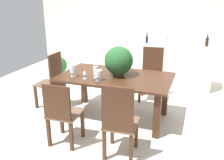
{
  "coord_description": "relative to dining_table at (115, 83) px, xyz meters",
  "views": [
    {
      "loc": [
        1.27,
        -3.81,
        2.04
      ],
      "look_at": [
        -0.05,
        -0.2,
        0.7
      ],
      "focal_mm": 39.25,
      "sensor_mm": 36.0,
      "label": 1
    }
  ],
  "objects": [
    {
      "name": "chair_near_left",
      "position": [
        -0.41,
        -1.05,
        -0.11
      ],
      "size": [
        0.44,
        0.46,
        0.94
      ],
      "rotation": [
        0.0,
        0.0,
        3.18
      ],
      "color": "#422616",
      "rests_on": "ground"
    },
    {
      "name": "wine_bottle_green",
      "position": [
        0.53,
        1.94,
        0.44
      ],
      "size": [
        0.07,
        0.07,
        0.3
      ],
      "color": "#B2BFB7",
      "rests_on": "kitchen_counter"
    },
    {
      "name": "chair_head_end",
      "position": [
        -1.24,
        -0.0,
        -0.07
      ],
      "size": [
        0.43,
        0.4,
        1.05
      ],
      "rotation": [
        0.0,
        0.0,
        -1.57
      ],
      "color": "#422616",
      "rests_on": "ground"
    },
    {
      "name": "wine_bottle_dark",
      "position": [
        0.09,
        1.95,
        0.42
      ],
      "size": [
        0.06,
        0.06,
        0.25
      ],
      "color": "#0F1E38",
      "rests_on": "kitchen_counter"
    },
    {
      "name": "crystal_vase_left",
      "position": [
        -0.64,
        -0.26,
        0.25
      ],
      "size": [
        0.1,
        0.1,
        0.2
      ],
      "color": "silver",
      "rests_on": "dining_table"
    },
    {
      "name": "crystal_vase_right",
      "position": [
        -0.17,
        -0.31,
        0.24
      ],
      "size": [
        0.12,
        0.12,
        0.17
      ],
      "color": "silver",
      "rests_on": "dining_table"
    },
    {
      "name": "wine_bottle_tall",
      "position": [
        1.4,
        2.04,
        0.44
      ],
      "size": [
        0.06,
        0.06,
        0.27
      ],
      "color": "black",
      "rests_on": "kitchen_counter"
    },
    {
      "name": "wine_glass",
      "position": [
        -0.42,
        -0.3,
        0.23
      ],
      "size": [
        0.06,
        0.06,
        0.14
      ],
      "color": "silver",
      "rests_on": "dining_table"
    },
    {
      "name": "crystal_vase_center_near",
      "position": [
        -0.27,
        -0.19,
        0.24
      ],
      "size": [
        0.08,
        0.08,
        0.19
      ],
      "color": "silver",
      "rests_on": "dining_table"
    },
    {
      "name": "chair_near_right",
      "position": [
        0.43,
        -1.06,
        -0.07
      ],
      "size": [
        0.46,
        0.49,
        1.04
      ],
      "rotation": [
        0.0,
        0.0,
        3.23
      ],
      "color": "#422616",
      "rests_on": "ground"
    },
    {
      "name": "potted_plant_floor",
      "position": [
        -2.07,
        1.56,
        -0.33
      ],
      "size": [
        0.39,
        0.39,
        0.54
      ],
      "color": "brown",
      "rests_on": "ground"
    },
    {
      "name": "dining_table",
      "position": [
        0.0,
        0.0,
        0.0
      ],
      "size": [
        1.85,
        1.07,
        0.76
      ],
      "color": "#422616",
      "rests_on": "ground"
    },
    {
      "name": "flower_centerpiece",
      "position": [
        0.05,
        0.03,
        0.38
      ],
      "size": [
        0.47,
        0.47,
        0.49
      ],
      "color": "#4C3828",
      "rests_on": "dining_table"
    },
    {
      "name": "ground_plane",
      "position": [
        0.0,
        0.16,
        -0.63
      ],
      "size": [
        7.04,
        7.04,
        0.0
      ],
      "primitive_type": "plane",
      "color": "silver"
    },
    {
      "name": "chair_far_right",
      "position": [
        0.41,
        1.06,
        -0.06
      ],
      "size": [
        0.47,
        0.45,
        1.05
      ],
      "rotation": [
        0.0,
        0.0,
        0.06
      ],
      "color": "#422616",
      "rests_on": "ground"
    },
    {
      "name": "back_wall",
      "position": [
        0.0,
        2.76,
        0.67
      ],
      "size": [
        6.4,
        0.1,
        2.6
      ],
      "primitive_type": "cube",
      "color": "silver",
      "rests_on": "ground"
    },
    {
      "name": "kitchen_counter",
      "position": [
        0.59,
        1.94,
        -0.15
      ],
      "size": [
        1.98,
        0.5,
        0.97
      ],
      "primitive_type": "cube",
      "color": "white",
      "rests_on": "ground"
    }
  ]
}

